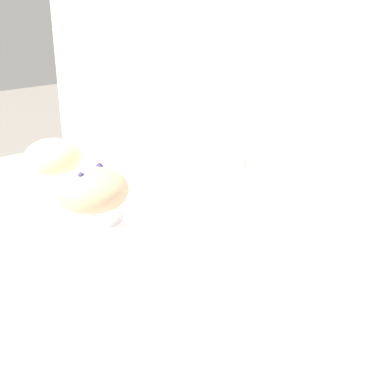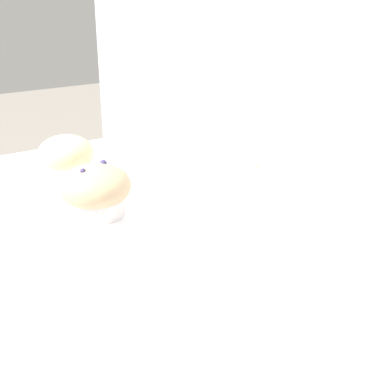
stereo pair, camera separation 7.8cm
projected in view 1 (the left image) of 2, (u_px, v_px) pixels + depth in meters
name	position (u px, v px, depth m)	size (l,w,h in m)	color
muffin_front_center	(93.00, 194.00, 0.79)	(0.11, 0.11, 0.08)	silver
muffin_back_right	(53.00, 163.00, 0.92)	(0.10, 0.10, 0.08)	white
price_card	(234.00, 156.00, 0.99)	(0.06, 0.05, 0.06)	white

